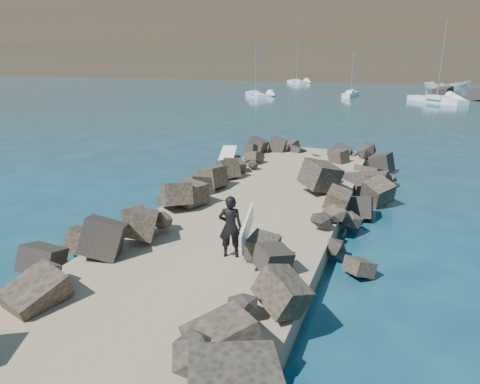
{
  "coord_description": "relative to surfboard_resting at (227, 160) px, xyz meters",
  "views": [
    {
      "loc": [
        4.6,
        -13.09,
        5.58
      ],
      "look_at": [
        0.0,
        -1.0,
        1.5
      ],
      "focal_mm": 32.0,
      "sensor_mm": 36.0,
      "label": 1
    }
  ],
  "objects": [
    {
      "name": "surfer_with_board",
      "position": [
        3.62,
        -8.3,
        0.39
      ],
      "size": [
        1.03,
        2.03,
        1.66
      ],
      "color": "black",
      "rests_on": "jetty"
    },
    {
      "name": "headland",
      "position": [
        12.82,
        155.35,
        14.96
      ],
      "size": [
        360.0,
        140.0,
        32.0
      ],
      "primitive_type": "cube",
      "color": "#2D4919",
      "rests_on": "ground"
    },
    {
      "name": "riprap_left",
      "position": [
        -0.08,
        -6.15,
        -0.54
      ],
      "size": [
        2.6,
        22.0,
        1.0
      ],
      "primitive_type": "cube",
      "color": "black",
      "rests_on": "ground"
    },
    {
      "name": "sailboat_b",
      "position": [
        -0.24,
        48.39,
        -0.7
      ],
      "size": [
        1.9,
        5.48,
        6.66
      ],
      "color": "white",
      "rests_on": "ground"
    },
    {
      "name": "surfboard_resting",
      "position": [
        0.0,
        0.0,
        0.0
      ],
      "size": [
        1.33,
        2.77,
        0.09
      ],
      "primitive_type": "cube",
      "rotation": [
        0.0,
        0.0,
        0.25
      ],
      "color": "white",
      "rests_on": "riprap_left"
    },
    {
      "name": "sailboat_a",
      "position": [
        -13.02,
        42.32,
        -0.7
      ],
      "size": [
        4.71,
        5.87,
        7.6
      ],
      "color": "white",
      "rests_on": "ground"
    },
    {
      "name": "sailboat_c",
      "position": [
        11.13,
        43.45,
        -0.7
      ],
      "size": [
        7.06,
        7.8,
        10.25
      ],
      "color": "white",
      "rests_on": "ground"
    },
    {
      "name": "sailboat_e",
      "position": [
        -15.61,
        77.94,
        -0.7
      ],
      "size": [
        5.55,
        6.89,
        8.8
      ],
      "color": "white",
      "rests_on": "ground"
    },
    {
      "name": "boat_imported",
      "position": [
        12.8,
        52.57,
        0.16
      ],
      "size": [
        6.55,
        3.35,
        2.41
      ],
      "primitive_type": "imported",
      "rotation": [
        0.0,
        0.0,
        1.41
      ],
      "color": "silver",
      "rests_on": "ground"
    },
    {
      "name": "jetty",
      "position": [
        2.82,
        -6.65,
        -0.74
      ],
      "size": [
        6.0,
        26.0,
        0.6
      ],
      "primitive_type": "cube",
      "color": "#8C7759",
      "rests_on": "ground"
    },
    {
      "name": "riprap_right",
      "position": [
        5.72,
        -6.15,
        -0.54
      ],
      "size": [
        2.6,
        22.0,
        1.0
      ],
      "primitive_type": "cube",
      "color": "black",
      "rests_on": "ground"
    },
    {
      "name": "ground",
      "position": [
        2.82,
        -4.65,
        -1.04
      ],
      "size": [
        800.0,
        800.0,
        0.0
      ],
      "primitive_type": "plane",
      "color": "#0F384C",
      "rests_on": "ground"
    }
  ]
}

